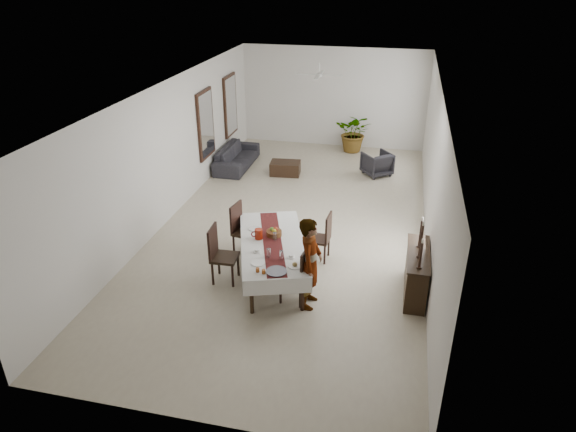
{
  "coord_description": "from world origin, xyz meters",
  "views": [
    {
      "loc": [
        2.24,
        -10.57,
        5.58
      ],
      "look_at": [
        0.23,
        -1.69,
        1.05
      ],
      "focal_mm": 32.0,
      "sensor_mm": 36.0,
      "label": 1
    }
  ],
  "objects_px": {
    "red_pitcher": "(259,234)",
    "woman": "(310,263)",
    "sideboard_body": "(416,274)",
    "sofa": "(237,157)",
    "dining_table_top": "(272,243)"
  },
  "relations": [
    {
      "from": "dining_table_top",
      "to": "sideboard_body",
      "type": "height_order",
      "value": "sideboard_body"
    },
    {
      "from": "woman",
      "to": "sofa",
      "type": "relative_size",
      "value": 0.8
    },
    {
      "from": "dining_table_top",
      "to": "sideboard_body",
      "type": "bearing_deg",
      "value": -17.76
    },
    {
      "from": "red_pitcher",
      "to": "sofa",
      "type": "xyz_separation_m",
      "value": [
        -2.26,
        5.56,
        -0.56
      ]
    },
    {
      "from": "woman",
      "to": "sideboard_body",
      "type": "relative_size",
      "value": 1.23
    },
    {
      "from": "sofa",
      "to": "dining_table_top",
      "type": "bearing_deg",
      "value": -155.58
    },
    {
      "from": "red_pitcher",
      "to": "sofa",
      "type": "relative_size",
      "value": 0.09
    },
    {
      "from": "sofa",
      "to": "woman",
      "type": "bearing_deg",
      "value": -151.71
    },
    {
      "from": "woman",
      "to": "red_pitcher",
      "type": "bearing_deg",
      "value": 56.23
    },
    {
      "from": "woman",
      "to": "sideboard_body",
      "type": "height_order",
      "value": "woman"
    },
    {
      "from": "sideboard_body",
      "to": "dining_table_top",
      "type": "bearing_deg",
      "value": -179.62
    },
    {
      "from": "woman",
      "to": "sofa",
      "type": "xyz_separation_m",
      "value": [
        -3.42,
        6.37,
        -0.55
      ]
    },
    {
      "from": "sideboard_body",
      "to": "red_pitcher",
      "type": "bearing_deg",
      "value": 179.1
    },
    {
      "from": "red_pitcher",
      "to": "woman",
      "type": "relative_size",
      "value": 0.12
    },
    {
      "from": "sideboard_body",
      "to": "sofa",
      "type": "height_order",
      "value": "sideboard_body"
    }
  ]
}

